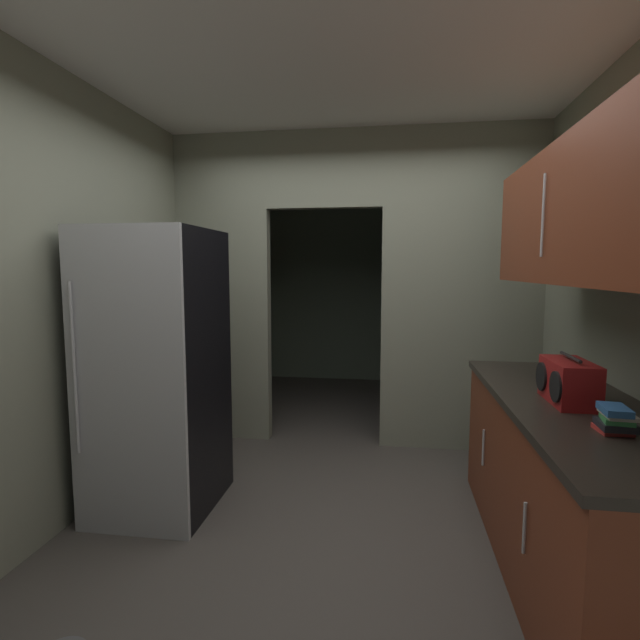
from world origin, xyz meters
TOP-DOWN VIEW (x-y plane):
  - ground at (0.00, 0.00)m, footprint 20.00×20.00m
  - kitchen_overhead_slab at (0.00, 0.46)m, footprint 3.52×7.06m
  - kitchen_partition at (0.08, 1.53)m, footprint 3.12×0.12m
  - adjoining_room_shell at (0.00, 3.25)m, footprint 3.12×2.54m
  - refrigerator at (-1.12, 0.21)m, footprint 0.70×0.80m
  - lower_cabinet_run at (1.23, -0.16)m, footprint 0.67×2.06m
  - upper_cabinet_counterside at (1.23, -0.16)m, footprint 0.36×1.85m
  - boombox at (1.19, -0.17)m, footprint 0.19×0.36m
  - book_stack at (1.22, -0.60)m, footprint 0.14×0.17m

SIDE VIEW (x-z plane):
  - ground at x=0.00m, z-range 0.00..0.00m
  - lower_cabinet_run at x=1.23m, z-range 0.00..0.89m
  - refrigerator at x=-1.12m, z-range 0.00..1.78m
  - book_stack at x=1.22m, z-range 0.88..0.99m
  - boombox at x=1.19m, z-range 0.87..1.11m
  - adjoining_room_shell at x=0.00m, z-range 0.00..2.69m
  - kitchen_partition at x=0.08m, z-range 0.10..2.79m
  - upper_cabinet_counterside at x=1.23m, z-range 1.46..2.11m
  - kitchen_overhead_slab at x=0.00m, z-range 2.69..2.75m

